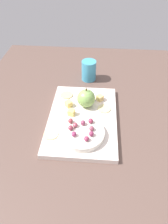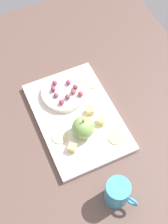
# 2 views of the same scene
# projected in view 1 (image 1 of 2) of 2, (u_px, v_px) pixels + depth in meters

# --- Properties ---
(table) EXTENTS (1.24, 0.96, 0.04)m
(table) POSITION_uv_depth(u_px,v_px,m) (78.00, 120.00, 0.85)
(table) COLOR brown
(table) RESTS_ON ground
(platter) EXTENTS (0.38, 0.26, 0.02)m
(platter) POSITION_uv_depth(u_px,v_px,m) (83.00, 118.00, 0.82)
(platter) COLOR silver
(platter) RESTS_ON table
(serving_dish) EXTENTS (0.16, 0.16, 0.02)m
(serving_dish) POSITION_uv_depth(u_px,v_px,m) (82.00, 133.00, 0.73)
(serving_dish) COLOR white
(serving_dish) RESTS_ON platter
(apple_whole) EXTENTS (0.07, 0.07, 0.07)m
(apple_whole) POSITION_uv_depth(u_px,v_px,m) (86.00, 98.00, 0.84)
(apple_whole) COLOR #80AB55
(apple_whole) RESTS_ON platter
(apple_stem) EXTENTS (0.01, 0.00, 0.01)m
(apple_stem) POSITION_uv_depth(u_px,v_px,m) (86.00, 90.00, 0.81)
(apple_stem) COLOR brown
(apple_stem) RESTS_ON apple_whole
(cheese_cube_0) EXTENTS (0.03, 0.03, 0.02)m
(cheese_cube_0) POSITION_uv_depth(u_px,v_px,m) (100.00, 98.00, 0.88)
(cheese_cube_0) COLOR #EAC373
(cheese_cube_0) RESTS_ON platter
(cheese_cube_1) EXTENTS (0.03, 0.03, 0.02)m
(cheese_cube_1) POSITION_uv_depth(u_px,v_px,m) (69.00, 104.00, 0.85)
(cheese_cube_1) COLOR #F3D26E
(cheese_cube_1) RESTS_ON platter
(cheese_cube_2) EXTENTS (0.03, 0.03, 0.02)m
(cheese_cube_2) POSITION_uv_depth(u_px,v_px,m) (71.00, 112.00, 0.81)
(cheese_cube_2) COLOR #F0D26B
(cheese_cube_2) RESTS_ON platter
(cracker_0) EXTENTS (0.05, 0.05, 0.00)m
(cracker_0) POSITION_uv_depth(u_px,v_px,m) (104.00, 109.00, 0.84)
(cracker_0) COLOR beige
(cracker_0) RESTS_ON platter
(cracker_1) EXTENTS (0.05, 0.05, 0.00)m
(cracker_1) POSITION_uv_depth(u_px,v_px,m) (51.00, 134.00, 0.74)
(cracker_1) COLOR #E0B388
(cracker_1) RESTS_ON platter
(cracker_2) EXTENTS (0.05, 0.05, 0.00)m
(cracker_2) POSITION_uv_depth(u_px,v_px,m) (67.00, 95.00, 0.91)
(cracker_2) COLOR #D6B880
(cracker_2) RESTS_ON platter
(grape_0) EXTENTS (0.02, 0.02, 0.02)m
(grape_0) POSITION_uv_depth(u_px,v_px,m) (73.00, 134.00, 0.71)
(grape_0) COLOR #8E2F56
(grape_0) RESTS_ON serving_dish
(grape_1) EXTENTS (0.02, 0.02, 0.02)m
(grape_1) POSITION_uv_depth(u_px,v_px,m) (71.00, 128.00, 0.73)
(grape_1) COLOR brown
(grape_1) RESTS_ON serving_dish
(grape_2) EXTENTS (0.02, 0.02, 0.02)m
(grape_2) POSITION_uv_depth(u_px,v_px,m) (83.00, 123.00, 0.74)
(grape_2) COLOR #863954
(grape_2) RESTS_ON serving_dish
(grape_3) EXTENTS (0.02, 0.02, 0.02)m
(grape_3) POSITION_uv_depth(u_px,v_px,m) (87.00, 139.00, 0.69)
(grape_3) COLOR #8D2F4C
(grape_3) RESTS_ON serving_dish
(grape_4) EXTENTS (0.02, 0.02, 0.02)m
(grape_4) POSITION_uv_depth(u_px,v_px,m) (91.00, 134.00, 0.70)
(grape_4) COLOR #842E4F
(grape_4) RESTS_ON serving_dish
(grape_5) EXTENTS (0.02, 0.02, 0.02)m
(grape_5) POSITION_uv_depth(u_px,v_px,m) (77.00, 125.00, 0.74)
(grape_5) COLOR #923E4C
(grape_5) RESTS_ON serving_dish
(grape_6) EXTENTS (0.02, 0.02, 0.02)m
(grape_6) POSITION_uv_depth(u_px,v_px,m) (71.00, 121.00, 0.75)
(grape_6) COLOR #9B3C42
(grape_6) RESTS_ON serving_dish
(grape_7) EXTENTS (0.02, 0.02, 0.02)m
(grape_7) POSITION_uv_depth(u_px,v_px,m) (91.00, 121.00, 0.75)
(grape_7) COLOR #93314B
(grape_7) RESTS_ON serving_dish
(grape_8) EXTENTS (0.02, 0.02, 0.02)m
(grape_8) POSITION_uv_depth(u_px,v_px,m) (92.00, 128.00, 0.72)
(grape_8) COLOR #833E50
(grape_8) RESTS_ON serving_dish
(cup) EXTENTS (0.09, 0.07, 0.10)m
(cup) POSITION_uv_depth(u_px,v_px,m) (89.00, 70.00, 1.01)
(cup) COLOR #3E99BE
(cup) RESTS_ON table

